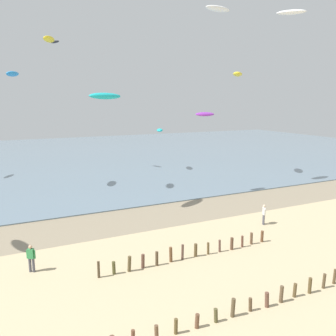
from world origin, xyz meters
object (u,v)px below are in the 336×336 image
person_by_waterline (264,214)px  kite_aloft_10 (218,9)px  kite_aloft_5 (12,74)px  kite_aloft_3 (49,39)px  kite_aloft_9 (238,74)px  person_left_flank (31,258)px  kite_aloft_8 (291,12)px  kite_aloft_7 (105,96)px  kite_aloft_4 (55,42)px  kite_aloft_6 (160,130)px  kite_aloft_2 (205,114)px

person_by_waterline → kite_aloft_10: (3.07, 12.41, 19.12)m
kite_aloft_5 → kite_aloft_10: kite_aloft_10 is taller
kite_aloft_3 → kite_aloft_9: size_ratio=0.71×
person_left_flank → kite_aloft_3: size_ratio=0.67×
kite_aloft_8 → kite_aloft_9: (3.43, 12.39, -4.57)m
kite_aloft_3 → kite_aloft_9: bearing=-63.6°
person_by_waterline → kite_aloft_7: bearing=140.0°
person_left_flank → kite_aloft_4: kite_aloft_4 is taller
person_by_waterline → kite_aloft_9: bearing=61.1°
kite_aloft_7 → kite_aloft_10: size_ratio=1.10×
kite_aloft_5 → kite_aloft_7: bearing=52.4°
kite_aloft_4 → kite_aloft_10: (14.80, -16.88, 2.00)m
kite_aloft_7 → kite_aloft_10: (13.77, 3.45, 9.43)m
kite_aloft_3 → kite_aloft_4: size_ratio=1.27×
kite_aloft_7 → kite_aloft_10: 17.04m
kite_aloft_6 → kite_aloft_5: bearing=124.5°
kite_aloft_3 → kite_aloft_5: bearing=67.9°
kite_aloft_6 → kite_aloft_9: 13.40m
kite_aloft_5 → kite_aloft_9: (26.81, -3.92, 0.58)m
kite_aloft_4 → kite_aloft_5: 11.63m
person_by_waterline → kite_aloft_10: kite_aloft_10 is taller
kite_aloft_6 → kite_aloft_9: bearing=-114.4°
kite_aloft_3 → kite_aloft_5: size_ratio=0.88×
kite_aloft_5 → kite_aloft_6: kite_aloft_5 is taller
kite_aloft_4 → kite_aloft_8: bearing=-165.9°
person_left_flank → kite_aloft_6: bearing=51.7°
person_by_waterline → kite_aloft_9: size_ratio=0.48×
kite_aloft_4 → kite_aloft_10: bearing=-159.6°
kite_aloft_2 → kite_aloft_3: size_ratio=0.92×
person_by_waterline → kite_aloft_10: bearing=76.1°
kite_aloft_2 → kite_aloft_6: (1.32, 14.56, -2.78)m
kite_aloft_4 → kite_aloft_6: (13.37, -4.60, -11.99)m
kite_aloft_10 → kite_aloft_6: bearing=-89.6°
kite_aloft_10 → kite_aloft_9: bearing=-151.6°
kite_aloft_2 → kite_aloft_8: bearing=129.3°
kite_aloft_8 → person_left_flank: bearing=55.1°
kite_aloft_5 → kite_aloft_9: bearing=103.3°
person_by_waterline → kite_aloft_3: kite_aloft_3 is taller
kite_aloft_3 → kite_aloft_8: (19.90, -12.38, 1.93)m
kite_aloft_2 → person_left_flank: bearing=26.1°
kite_aloft_4 → person_left_flank: bearing=146.8°
kite_aloft_2 → kite_aloft_8: 12.34m
person_left_flank → kite_aloft_9: kite_aloft_9 is taller
kite_aloft_6 → kite_aloft_9: size_ratio=0.78×
person_by_waterline → kite_aloft_7: 16.99m
kite_aloft_6 → kite_aloft_8: bearing=-146.2°
kite_aloft_6 → kite_aloft_8: kite_aloft_8 is taller
person_by_waterline → kite_aloft_2: (0.32, 10.14, 7.91)m
kite_aloft_8 → kite_aloft_10: size_ratio=0.81×
kite_aloft_2 → kite_aloft_10: kite_aloft_10 is taller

